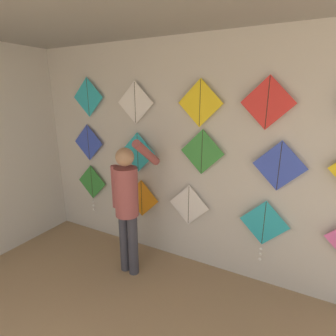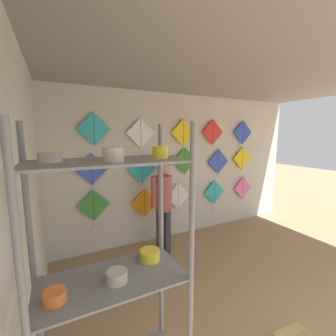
{
  "view_description": "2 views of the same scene",
  "coord_description": "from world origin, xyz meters",
  "px_view_note": "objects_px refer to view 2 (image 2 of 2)",
  "views": [
    {
      "loc": [
        1.12,
        1.16,
        2.18
      ],
      "look_at": [
        -0.24,
        3.72,
        1.34
      ],
      "focal_mm": 28.0,
      "sensor_mm": 36.0,
      "label": 1
    },
    {
      "loc": [
        -2.21,
        0.18,
        2.03
      ],
      "look_at": [
        -0.42,
        3.72,
        1.44
      ],
      "focal_mm": 24.0,
      "sensor_mm": 36.0,
      "label": 2
    }
  ],
  "objects_px": {
    "shelf_rack": "(113,290)",
    "kite_13": "(213,132)",
    "kite_5": "(92,169)",
    "kite_14": "(243,133)",
    "kite_8": "(218,162)",
    "kite_7": "(185,161)",
    "kite_2": "(178,196)",
    "kite_10": "(94,129)",
    "kite_3": "(214,194)",
    "kite_11": "(141,133)",
    "kite_0": "(94,208)",
    "kite_4": "(243,188)",
    "kite_12": "(183,133)",
    "shopkeeper": "(163,199)",
    "kite_9": "(242,158)",
    "kite_1": "(145,203)",
    "kite_6": "(142,169)"
  },
  "relations": [
    {
      "from": "kite_12",
      "to": "kite_10",
      "type": "bearing_deg",
      "value": 180.0
    },
    {
      "from": "kite_2",
      "to": "shelf_rack",
      "type": "bearing_deg",
      "value": -125.49
    },
    {
      "from": "kite_0",
      "to": "kite_10",
      "type": "height_order",
      "value": "kite_10"
    },
    {
      "from": "kite_11",
      "to": "kite_14",
      "type": "bearing_deg",
      "value": 0.0
    },
    {
      "from": "kite_1",
      "to": "kite_3",
      "type": "xyz_separation_m",
      "value": [
        1.62,
        -0.0,
        -0.02
      ]
    },
    {
      "from": "kite_9",
      "to": "kite_8",
      "type": "bearing_deg",
      "value": 180.0
    },
    {
      "from": "kite_0",
      "to": "kite_1",
      "type": "height_order",
      "value": "kite_0"
    },
    {
      "from": "kite_6",
      "to": "kite_14",
      "type": "xyz_separation_m",
      "value": [
        2.41,
        0.0,
        0.66
      ]
    },
    {
      "from": "kite_10",
      "to": "kite_13",
      "type": "height_order",
      "value": "kite_10"
    },
    {
      "from": "kite_2",
      "to": "kite_8",
      "type": "xyz_separation_m",
      "value": [
        0.99,
        0.0,
        0.64
      ]
    },
    {
      "from": "shelf_rack",
      "to": "kite_13",
      "type": "height_order",
      "value": "kite_13"
    },
    {
      "from": "shopkeeper",
      "to": "kite_3",
      "type": "distance_m",
      "value": 1.57
    },
    {
      "from": "kite_7",
      "to": "kite_13",
      "type": "relative_size",
      "value": 1.0
    },
    {
      "from": "shopkeeper",
      "to": "kite_9",
      "type": "bearing_deg",
      "value": 17.97
    },
    {
      "from": "kite_3",
      "to": "kite_7",
      "type": "relative_size",
      "value": 1.39
    },
    {
      "from": "kite_8",
      "to": "kite_13",
      "type": "bearing_deg",
      "value": 180.0
    },
    {
      "from": "kite_5",
      "to": "kite_14",
      "type": "distance_m",
      "value": 3.33
    },
    {
      "from": "kite_9",
      "to": "kite_5",
      "type": "bearing_deg",
      "value": 180.0
    },
    {
      "from": "kite_8",
      "to": "kite_13",
      "type": "relative_size",
      "value": 1.0
    },
    {
      "from": "kite_0",
      "to": "kite_8",
      "type": "relative_size",
      "value": 1.39
    },
    {
      "from": "kite_8",
      "to": "kite_7",
      "type": "bearing_deg",
      "value": 180.0
    },
    {
      "from": "kite_2",
      "to": "kite_8",
      "type": "bearing_deg",
      "value": 0.0
    },
    {
      "from": "kite_4",
      "to": "kite_5",
      "type": "bearing_deg",
      "value": 180.0
    },
    {
      "from": "kite_0",
      "to": "kite_7",
      "type": "bearing_deg",
      "value": 0.03
    },
    {
      "from": "kite_10",
      "to": "kite_12",
      "type": "xyz_separation_m",
      "value": [
        1.66,
        0.0,
        -0.05
      ]
    },
    {
      "from": "kite_4",
      "to": "kite_12",
      "type": "xyz_separation_m",
      "value": [
        -1.64,
        0.0,
        1.27
      ]
    },
    {
      "from": "kite_9",
      "to": "kite_12",
      "type": "distance_m",
      "value": 1.67
    },
    {
      "from": "shelf_rack",
      "to": "kite_4",
      "type": "height_order",
      "value": "shelf_rack"
    },
    {
      "from": "shelf_rack",
      "to": "kite_6",
      "type": "height_order",
      "value": "shelf_rack"
    },
    {
      "from": "kite_3",
      "to": "kite_13",
      "type": "xyz_separation_m",
      "value": [
        -0.09,
        0.0,
        1.33
      ]
    },
    {
      "from": "kite_1",
      "to": "kite_7",
      "type": "relative_size",
      "value": 1.0
    },
    {
      "from": "shopkeeper",
      "to": "kite_1",
      "type": "xyz_separation_m",
      "value": [
        -0.14,
        0.5,
        -0.18
      ]
    },
    {
      "from": "shopkeeper",
      "to": "kite_12",
      "type": "bearing_deg",
      "value": 41.99
    },
    {
      "from": "kite_7",
      "to": "kite_13",
      "type": "distance_m",
      "value": 0.87
    },
    {
      "from": "shelf_rack",
      "to": "kite_6",
      "type": "distance_m",
      "value": 2.92
    },
    {
      "from": "kite_2",
      "to": "kite_14",
      "type": "xyz_separation_m",
      "value": [
        1.66,
        0.0,
        1.26
      ]
    },
    {
      "from": "kite_11",
      "to": "kite_5",
      "type": "bearing_deg",
      "value": 180.0
    },
    {
      "from": "kite_2",
      "to": "kite_10",
      "type": "bearing_deg",
      "value": 180.0
    },
    {
      "from": "kite_4",
      "to": "kite_11",
      "type": "height_order",
      "value": "kite_11"
    },
    {
      "from": "kite_10",
      "to": "kite_11",
      "type": "relative_size",
      "value": 1.0
    },
    {
      "from": "shelf_rack",
      "to": "kite_13",
      "type": "xyz_separation_m",
      "value": [
        2.72,
        2.67,
        0.88
      ]
    },
    {
      "from": "kite_9",
      "to": "kite_12",
      "type": "height_order",
      "value": "kite_12"
    },
    {
      "from": "kite_0",
      "to": "kite_3",
      "type": "height_order",
      "value": "kite_0"
    },
    {
      "from": "kite_8",
      "to": "kite_12",
      "type": "bearing_deg",
      "value": 180.0
    },
    {
      "from": "kite_6",
      "to": "kite_10",
      "type": "xyz_separation_m",
      "value": [
        -0.8,
        0.0,
        0.7
      ]
    },
    {
      "from": "shelf_rack",
      "to": "kite_2",
      "type": "relative_size",
      "value": 3.93
    },
    {
      "from": "kite_6",
      "to": "kite_4",
      "type": "bearing_deg",
      "value": 0.0
    },
    {
      "from": "kite_14",
      "to": "kite_11",
      "type": "bearing_deg",
      "value": 180.0
    },
    {
      "from": "kite_4",
      "to": "kite_10",
      "type": "bearing_deg",
      "value": 180.0
    },
    {
      "from": "kite_7",
      "to": "kite_11",
      "type": "xyz_separation_m",
      "value": [
        -0.91,
        0.0,
        0.54
      ]
    }
  ]
}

